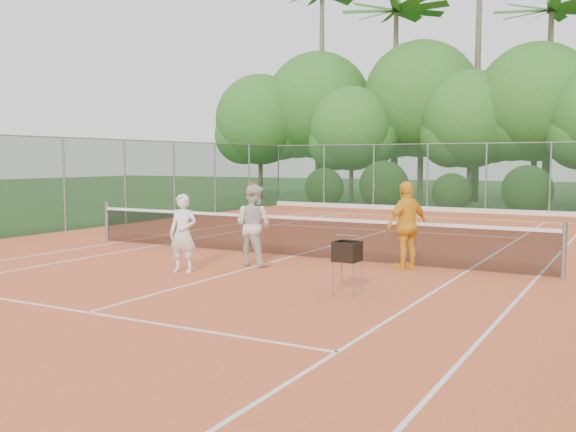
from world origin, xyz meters
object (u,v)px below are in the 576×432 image
at_px(player_white, 183,233).
at_px(ball_hopper, 347,252).
at_px(player_center_grp, 253,225).
at_px(player_yellow, 407,225).

distance_m(player_white, ball_hopper, 3.85).
relative_size(player_center_grp, player_yellow, 0.97).
bearing_deg(player_center_grp, ball_hopper, -31.28).
relative_size(player_white, player_yellow, 0.87).
bearing_deg(player_center_grp, player_yellow, 20.77).
distance_m(player_white, player_yellow, 4.64).
bearing_deg(player_center_grp, player_white, -119.71).
distance_m(player_center_grp, player_yellow, 3.27).
relative_size(player_white, ball_hopper, 1.74).
distance_m(player_white, player_center_grp, 1.62).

